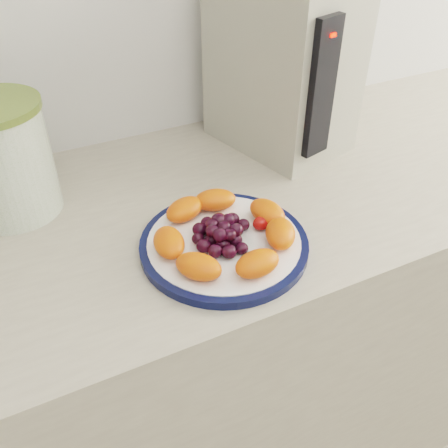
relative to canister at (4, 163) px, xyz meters
name	(u,v)px	position (x,y,z in m)	size (l,w,h in m)	color
counter	(212,352)	(0.32, -0.12, -0.55)	(3.50, 0.60, 0.90)	#B5AA94
cabinet_face	(212,359)	(0.32, -0.12, -0.58)	(3.48, 0.58, 0.84)	olive
plate_rim	(224,245)	(0.29, -0.26, -0.09)	(0.28, 0.28, 0.01)	#0B1339
plate_face	(224,244)	(0.29, -0.26, -0.09)	(0.25, 0.25, 0.02)	white
canister	(4,163)	(0.00, 0.00, 0.00)	(0.16, 0.16, 0.19)	#386310
appliance_body	(282,64)	(0.56, 0.02, 0.08)	(0.20, 0.27, 0.34)	#A39F8D
appliance_panel	(321,89)	(0.54, -0.13, 0.08)	(0.06, 0.02, 0.25)	black
appliance_led	(333,35)	(0.55, -0.14, 0.18)	(0.01, 0.01, 0.01)	#FF0C05
fruit_plate	(225,231)	(0.29, -0.26, -0.06)	(0.24, 0.24, 0.04)	#F94410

